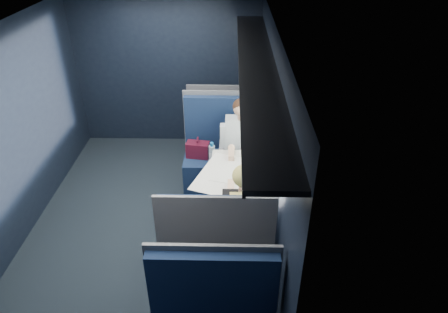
{
  "coord_description": "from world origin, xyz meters",
  "views": [
    {
      "loc": [
        0.98,
        -3.73,
        3.24
      ],
      "look_at": [
        0.9,
        0.0,
        0.95
      ],
      "focal_mm": 32.0,
      "sensor_mm": 36.0,
      "label": 1
    }
  ],
  "objects_px": {
    "woman": "(243,214)",
    "laptop": "(257,165)",
    "table": "(236,178)",
    "cup": "(260,150)",
    "seat_row_front": "(223,126)",
    "man": "(241,144)",
    "bottle_small": "(258,153)",
    "seat_bay_near": "(221,156)",
    "seat_bay_far": "(217,249)"
  },
  "relations": [
    {
      "from": "seat_bay_far",
      "to": "table",
      "type": "bearing_deg",
      "value": 78.22
    },
    {
      "from": "laptop",
      "to": "table",
      "type": "bearing_deg",
      "value": -169.08
    },
    {
      "from": "laptop",
      "to": "bottle_small",
      "type": "xyz_separation_m",
      "value": [
        0.02,
        0.21,
        0.03
      ]
    },
    {
      "from": "man",
      "to": "bottle_small",
      "type": "bearing_deg",
      "value": -66.71
    },
    {
      "from": "woman",
      "to": "laptop",
      "type": "distance_m",
      "value": 0.77
    },
    {
      "from": "table",
      "to": "seat_row_front",
      "type": "distance_m",
      "value": 1.82
    },
    {
      "from": "table",
      "to": "man",
      "type": "xyz_separation_m",
      "value": [
        0.07,
        0.7,
        0.06
      ]
    },
    {
      "from": "seat_row_front",
      "to": "woman",
      "type": "bearing_deg",
      "value": -84.3
    },
    {
      "from": "seat_row_front",
      "to": "man",
      "type": "xyz_separation_m",
      "value": [
        0.25,
        -1.1,
        0.31
      ]
    },
    {
      "from": "seat_row_front",
      "to": "cup",
      "type": "height_order",
      "value": "seat_row_front"
    },
    {
      "from": "seat_bay_far",
      "to": "cup",
      "type": "height_order",
      "value": "seat_bay_far"
    },
    {
      "from": "seat_bay_near",
      "to": "seat_row_front",
      "type": "xyz_separation_m",
      "value": [
        0.01,
        0.92,
        -0.01
      ]
    },
    {
      "from": "seat_bay_far",
      "to": "bottle_small",
      "type": "distance_m",
      "value": 1.29
    },
    {
      "from": "table",
      "to": "laptop",
      "type": "relative_size",
      "value": 2.78
    },
    {
      "from": "seat_bay_near",
      "to": "laptop",
      "type": "xyz_separation_m",
      "value": [
        0.43,
        -0.83,
        0.39
      ]
    },
    {
      "from": "laptop",
      "to": "cup",
      "type": "distance_m",
      "value": 0.39
    },
    {
      "from": "cup",
      "to": "seat_bay_near",
      "type": "bearing_deg",
      "value": 138.1
    },
    {
      "from": "table",
      "to": "bottle_small",
      "type": "bearing_deg",
      "value": 45.0
    },
    {
      "from": "cup",
      "to": "table",
      "type": "bearing_deg",
      "value": -124.51
    },
    {
      "from": "seat_bay_near",
      "to": "woman",
      "type": "bearing_deg",
      "value": -80.66
    },
    {
      "from": "seat_row_front",
      "to": "man",
      "type": "relative_size",
      "value": 0.88
    },
    {
      "from": "seat_row_front",
      "to": "woman",
      "type": "distance_m",
      "value": 2.54
    },
    {
      "from": "seat_bay_near",
      "to": "woman",
      "type": "height_order",
      "value": "woman"
    },
    {
      "from": "man",
      "to": "woman",
      "type": "height_order",
      "value": "same"
    },
    {
      "from": "bottle_small",
      "to": "cup",
      "type": "xyz_separation_m",
      "value": [
        0.04,
        0.18,
        -0.06
      ]
    },
    {
      "from": "seat_row_front",
      "to": "bottle_small",
      "type": "relative_size",
      "value": 5.0
    },
    {
      "from": "man",
      "to": "cup",
      "type": "bearing_deg",
      "value": -49.15
    },
    {
      "from": "table",
      "to": "man",
      "type": "bearing_deg",
      "value": 84.48
    },
    {
      "from": "seat_bay_far",
      "to": "man",
      "type": "xyz_separation_m",
      "value": [
        0.25,
        1.57,
        0.3
      ]
    },
    {
      "from": "woman",
      "to": "laptop",
      "type": "relative_size",
      "value": 3.68
    },
    {
      "from": "man",
      "to": "laptop",
      "type": "xyz_separation_m",
      "value": [
        0.17,
        -0.65,
        0.09
      ]
    },
    {
      "from": "seat_bay_near",
      "to": "bottle_small",
      "type": "height_order",
      "value": "seat_bay_near"
    },
    {
      "from": "woman",
      "to": "seat_bay_near",
      "type": "bearing_deg",
      "value": 99.34
    },
    {
      "from": "table",
      "to": "bottle_small",
      "type": "distance_m",
      "value": 0.41
    },
    {
      "from": "man",
      "to": "laptop",
      "type": "height_order",
      "value": "man"
    },
    {
      "from": "seat_bay_far",
      "to": "laptop",
      "type": "distance_m",
      "value": 1.08
    },
    {
      "from": "seat_row_front",
      "to": "table",
      "type": "bearing_deg",
      "value": -84.2
    },
    {
      "from": "table",
      "to": "man",
      "type": "distance_m",
      "value": 0.7
    },
    {
      "from": "woman",
      "to": "bottle_small",
      "type": "distance_m",
      "value": 0.99
    },
    {
      "from": "table",
      "to": "laptop",
      "type": "bearing_deg",
      "value": 10.92
    },
    {
      "from": "woman",
      "to": "cup",
      "type": "height_order",
      "value": "woman"
    },
    {
      "from": "seat_row_front",
      "to": "man",
      "type": "height_order",
      "value": "man"
    },
    {
      "from": "seat_row_front",
      "to": "bottle_small",
      "type": "distance_m",
      "value": 1.66
    },
    {
      "from": "man",
      "to": "woman",
      "type": "distance_m",
      "value": 1.41
    },
    {
      "from": "table",
      "to": "woman",
      "type": "relative_size",
      "value": 0.76
    },
    {
      "from": "seat_bay_near",
      "to": "man",
      "type": "bearing_deg",
      "value": -33.72
    },
    {
      "from": "bottle_small",
      "to": "cup",
      "type": "distance_m",
      "value": 0.19
    },
    {
      "from": "table",
      "to": "seat_bay_near",
      "type": "relative_size",
      "value": 0.79
    },
    {
      "from": "woman",
      "to": "bottle_small",
      "type": "bearing_deg",
      "value": 78.86
    },
    {
      "from": "seat_bay_near",
      "to": "cup",
      "type": "bearing_deg",
      "value": -41.9
    }
  ]
}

